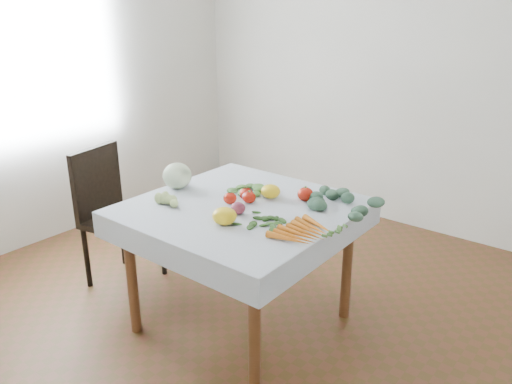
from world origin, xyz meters
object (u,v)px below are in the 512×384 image
(heirloom_back, at_px, (271,191))
(carrot_bunch, at_px, (304,232))
(table, at_px, (242,222))
(chair, at_px, (111,207))
(cabbage, at_px, (177,176))

(heirloom_back, height_order, carrot_bunch, heirloom_back)
(table, relative_size, heirloom_back, 8.98)
(chair, relative_size, heirloom_back, 8.28)
(heirloom_back, distance_m, carrot_bunch, 0.52)
(cabbage, height_order, carrot_bunch, cabbage)
(chair, xyz_separation_m, heirloom_back, (1.08, 0.31, 0.27))
(cabbage, distance_m, carrot_bunch, 0.97)
(table, distance_m, carrot_bunch, 0.51)
(chair, bearing_deg, carrot_bunch, 0.49)
(heirloom_back, relative_size, carrot_bunch, 0.36)
(carrot_bunch, bearing_deg, table, 167.22)
(heirloom_back, bearing_deg, carrot_bunch, -35.34)
(table, bearing_deg, carrot_bunch, -12.78)
(cabbage, height_order, heirloom_back, cabbage)
(table, distance_m, chair, 1.04)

